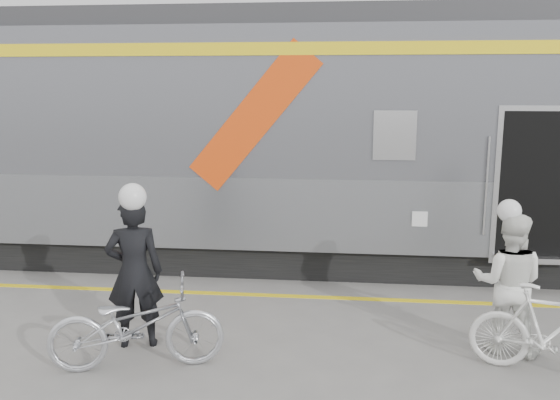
# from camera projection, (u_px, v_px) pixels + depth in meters

# --- Properties ---
(ground) EXTENTS (90.00, 90.00, 0.00)m
(ground) POSITION_uv_depth(u_px,v_px,m) (318.00, 369.00, 6.25)
(ground) COLOR slate
(ground) RESTS_ON ground
(train) EXTENTS (24.00, 3.17, 4.10)m
(train) POSITION_uv_depth(u_px,v_px,m) (375.00, 140.00, 9.88)
(train) COLOR black
(train) RESTS_ON ground
(safety_strip) EXTENTS (24.00, 0.12, 0.01)m
(safety_strip) POSITION_uv_depth(u_px,v_px,m) (324.00, 297.00, 8.35)
(safety_strip) COLOR yellow
(safety_strip) RESTS_ON ground
(man) EXTENTS (0.72, 0.56, 1.74)m
(man) POSITION_uv_depth(u_px,v_px,m) (134.00, 272.00, 6.68)
(man) COLOR black
(man) RESTS_ON ground
(bicycle_left) EXTENTS (1.92, 1.08, 0.96)m
(bicycle_left) POSITION_uv_depth(u_px,v_px,m) (136.00, 325.00, 6.20)
(bicycle_left) COLOR #B8BAC1
(bicycle_left) RESTS_ON ground
(woman) EXTENTS (0.91, 0.79, 1.59)m
(woman) POSITION_uv_depth(u_px,v_px,m) (508.00, 283.00, 6.55)
(woman) COLOR white
(woman) RESTS_ON ground
(bicycle_right) EXTENTS (1.67, 0.88, 0.96)m
(bicycle_right) POSITION_uv_depth(u_px,v_px,m) (551.00, 331.00, 6.04)
(bicycle_right) COLOR silver
(bicycle_right) RESTS_ON ground
(helmet_man) EXTENTS (0.30, 0.30, 0.30)m
(helmet_man) POSITION_uv_depth(u_px,v_px,m) (130.00, 183.00, 6.49)
(helmet_man) COLOR white
(helmet_man) RESTS_ON man
(helmet_woman) EXTENTS (0.25, 0.25, 0.25)m
(helmet_woman) POSITION_uv_depth(u_px,v_px,m) (515.00, 201.00, 6.37)
(helmet_woman) COLOR white
(helmet_woman) RESTS_ON woman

